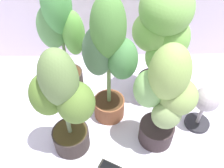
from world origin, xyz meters
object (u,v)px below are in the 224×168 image
potted_plant_back_right (162,35)px  potted_plant_center (109,58)px  cell_phone (110,167)px  potted_plant_front_left (63,102)px  potted_plant_back_left (62,36)px  potted_plant_front_right (165,96)px  floor_fan (205,103)px

potted_plant_back_right → potted_plant_center: 0.42m
cell_phone → potted_plant_back_right: bearing=178.1°
potted_plant_front_left → cell_phone: (0.26, -0.18, -0.44)m
potted_plant_back_left → potted_plant_center: size_ratio=1.01×
potted_plant_front_right → potted_plant_center: bearing=143.7°
potted_plant_back_right → cell_phone: potted_plant_back_right is taller
potted_plant_back_left → floor_fan: 1.08m
potted_plant_front_right → floor_fan: (0.33, 0.12, -0.21)m
potted_plant_back_right → cell_phone: 0.94m
potted_plant_front_right → potted_plant_front_left: bearing=-177.0°
potted_plant_front_left → potted_plant_back_left: potted_plant_back_left is taller
potted_plant_back_right → potted_plant_front_right: bearing=-95.7°
potted_plant_front_left → potted_plant_front_right: potted_plant_front_left is taller
potted_plant_back_right → floor_fan: size_ratio=2.56×
potted_plant_back_left → floor_fan: potted_plant_back_left is taller
potted_plant_front_right → cell_phone: potted_plant_front_right is taller
potted_plant_front_left → floor_fan: size_ratio=2.23×
potted_plant_center → cell_phone: bearing=-90.3°
potted_plant_back_right → floor_fan: (0.28, -0.33, -0.33)m
cell_phone → potted_plant_front_left: bearing=-97.1°
potted_plant_front_right → floor_fan: size_ratio=2.20×
potted_plant_back_right → cell_phone: size_ratio=5.76×
potted_plant_front_left → potted_plant_back_right: size_ratio=0.87×
potted_plant_center → floor_fan: bearing=-9.7°
potted_plant_front_left → potted_plant_front_right: bearing=3.0°
potted_plant_center → potted_plant_front_right: 0.41m
potted_plant_front_left → floor_fan: (0.91, 0.15, -0.21)m
potted_plant_back_right → potted_plant_back_left: potted_plant_back_left is taller
potted_plant_center → cell_phone: potted_plant_center is taller
potted_plant_front_left → potted_plant_front_right: 0.58m
potted_plant_center → potted_plant_front_left: bearing=-134.4°
potted_plant_front_left → potted_plant_back_right: (0.62, 0.48, 0.12)m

